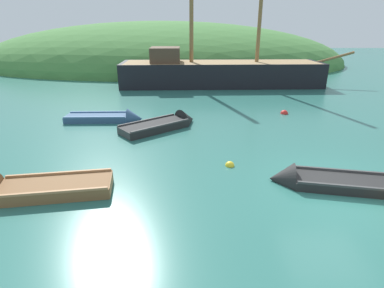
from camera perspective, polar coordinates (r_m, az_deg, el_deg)
ground_plane at (r=9.96m, az=25.01°, el=-7.75°), size 120.00×120.00×0.00m
shore_hill at (r=40.10m, az=-5.59°, el=14.66°), size 44.15×27.16×9.97m
sailing_ship at (r=24.89m, az=4.97°, el=12.27°), size 18.13×4.32×11.02m
rowboat_outer_right at (r=16.02m, az=-14.90°, el=4.52°), size 3.81×1.18×1.03m
rowboat_outer_left at (r=14.49m, az=-4.76°, el=3.53°), size 3.71×3.38×1.17m
rowboat_near_dock at (r=9.89m, az=-27.80°, el=-7.81°), size 3.98×1.84×1.18m
rowboat_far at (r=10.05m, az=22.67°, el=-6.61°), size 3.73×1.75×1.08m
buoy_yellow at (r=10.60m, az=7.01°, el=-4.01°), size 0.31×0.31×0.31m
buoy_red at (r=17.47m, az=16.73°, el=5.40°), size 0.41×0.41×0.41m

